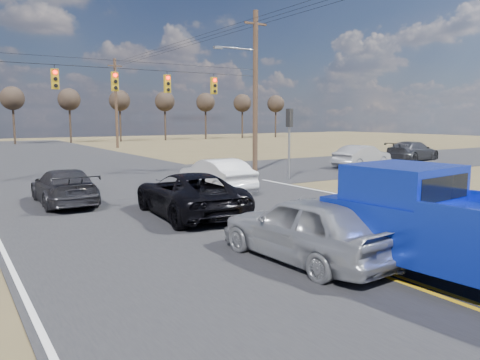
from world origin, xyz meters
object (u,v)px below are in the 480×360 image
silver_suv (306,228)px  dgrey_car_queue (64,187)px  pickup_truck (466,231)px  cross_car_east_far (413,151)px  black_suv (189,194)px  white_car_queue (216,175)px  cross_car_east_near (362,156)px

silver_suv → dgrey_car_queue: size_ratio=0.97×
pickup_truck → cross_car_east_far: 29.61m
silver_suv → black_suv: silver_suv is taller
white_car_queue → dgrey_car_queue: size_ratio=0.97×
pickup_truck → dgrey_car_queue: size_ratio=1.34×
black_suv → cross_car_east_far: bearing=-154.4°
black_suv → cross_car_east_far: 26.27m
silver_suv → pickup_truck: bearing=113.6°
dgrey_car_queue → cross_car_east_far: cross_car_east_far is taller
cross_car_east_far → white_car_queue: bearing=96.1°
cross_car_east_near → cross_car_east_far: bearing=-86.6°
pickup_truck → silver_suv: pickup_truck is taller
cross_car_east_far → silver_suv: bearing=114.4°
silver_suv → cross_car_east_near: bearing=-144.4°
pickup_truck → cross_car_east_far: bearing=33.4°
cross_car_east_near → dgrey_car_queue: bearing=91.4°
silver_suv → white_car_queue: (3.42, 10.34, -0.03)m
silver_suv → cross_car_east_near: size_ratio=1.01×
silver_suv → cross_car_east_far: size_ratio=0.88×
pickup_truck → white_car_queue: 13.49m
pickup_truck → black_suv: 9.39m
pickup_truck → black_suv: pickup_truck is taller
pickup_truck → dgrey_car_queue: (-4.78, 13.81, -0.44)m
dgrey_car_queue → cross_car_east_far: (27.69, 4.94, 0.08)m
silver_suv → black_suv: (-0.00, 6.23, -0.04)m
silver_suv → cross_car_east_far: 29.11m
pickup_truck → white_car_queue: (1.85, 13.35, -0.38)m
black_suv → white_car_queue: bearing=-125.5°
pickup_truck → cross_car_east_far: pickup_truck is taller
dgrey_car_queue → cross_car_east_near: cross_car_east_near is taller
black_suv → silver_suv: bearing=94.3°
black_suv → white_car_queue: white_car_queue is taller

